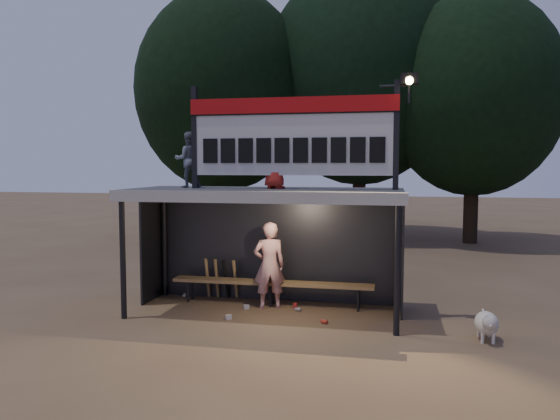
{
  "coord_description": "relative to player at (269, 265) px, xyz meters",
  "views": [
    {
      "loc": [
        2.33,
        -9.75,
        2.75
      ],
      "look_at": [
        0.2,
        0.4,
        1.9
      ],
      "focal_mm": 35.0,
      "sensor_mm": 36.0,
      "label": 1
    }
  ],
  "objects": [
    {
      "name": "tree_left",
      "position": [
        -4.0,
        9.67,
        4.68
      ],
      "size": [
        6.46,
        6.46,
        9.27
      ],
      "color": "black",
      "rests_on": "ground"
    },
    {
      "name": "litter",
      "position": [
        -0.11,
        -0.23,
        -0.8
      ],
      "size": [
        3.23,
        1.58,
        0.08
      ],
      "color": "#AC1F1D",
      "rests_on": "ground"
    },
    {
      "name": "player",
      "position": [
        0.0,
        0.0,
        0.0
      ],
      "size": [
        0.71,
        0.58,
        1.67
      ],
      "primitive_type": "imported",
      "rotation": [
        0.0,
        0.0,
        3.49
      ],
      "color": "white",
      "rests_on": "ground"
    },
    {
      "name": "ground",
      "position": [
        -0.0,
        -0.33,
        -0.84
      ],
      "size": [
        80.0,
        80.0,
        0.0
      ],
      "primitive_type": "plane",
      "color": "brown",
      "rests_on": "ground"
    },
    {
      "name": "dugout_shelter",
      "position": [
        -0.0,
        -0.09,
        1.01
      ],
      "size": [
        5.1,
        2.08,
        2.32
      ],
      "color": "#3A3A3C",
      "rests_on": "ground"
    },
    {
      "name": "tree_mid",
      "position": [
        1.0,
        11.17,
        5.33
      ],
      "size": [
        7.22,
        7.22,
        10.36
      ],
      "color": "black",
      "rests_on": "ground"
    },
    {
      "name": "bats",
      "position": [
        -1.12,
        0.49,
        -0.41
      ],
      "size": [
        0.67,
        0.35,
        0.84
      ],
      "color": "#9F7A4A",
      "rests_on": "ground"
    },
    {
      "name": "child_b",
      "position": [
        0.17,
        -0.25,
        2.01
      ],
      "size": [
        0.6,
        0.5,
        1.04
      ],
      "primitive_type": "imported",
      "rotation": [
        0.0,
        0.0,
        2.75
      ],
      "color": "#B0221B",
      "rests_on": "dugout_shelter"
    },
    {
      "name": "bench",
      "position": [
        -0.0,
        0.22,
        -0.4
      ],
      "size": [
        4.0,
        0.35,
        0.48
      ],
      "color": "olive",
      "rests_on": "ground"
    },
    {
      "name": "dog",
      "position": [
        3.79,
        -1.23,
        -0.56
      ],
      "size": [
        0.36,
        0.81,
        0.49
      ],
      "color": "beige",
      "rests_on": "ground"
    },
    {
      "name": "tree_right",
      "position": [
        5.0,
        10.17,
        4.35
      ],
      "size": [
        6.08,
        6.08,
        8.72
      ],
      "color": "black",
      "rests_on": "ground"
    },
    {
      "name": "scoreboard_assembly",
      "position": [
        0.56,
        -0.34,
        2.49
      ],
      "size": [
        4.1,
        0.27,
        1.99
      ],
      "color": "black",
      "rests_on": "dugout_shelter"
    },
    {
      "name": "child_a",
      "position": [
        -1.56,
        -0.13,
        2.02
      ],
      "size": [
        0.64,
        0.59,
        1.07
      ],
      "primitive_type": "imported",
      "rotation": [
        0.0,
        0.0,
        3.57
      ],
      "color": "slate",
      "rests_on": "dugout_shelter"
    }
  ]
}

